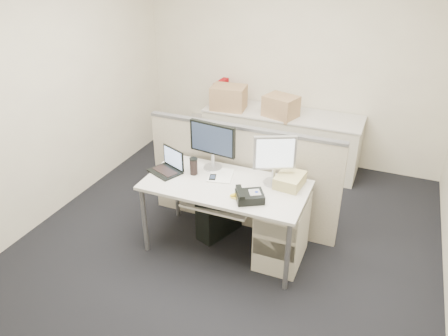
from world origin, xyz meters
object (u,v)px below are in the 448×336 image
at_px(laptop, 164,162).
at_px(desk_phone, 250,197).
at_px(monitor_main, 213,146).
at_px(desk, 225,190).

bearing_deg(laptop, desk_phone, 13.80).
bearing_deg(monitor_main, desk, -38.64).
relative_size(desk, monitor_main, 3.15).
xyz_separation_m(desk, monitor_main, (-0.23, 0.23, 0.30)).
distance_m(desk, laptop, 0.65).
bearing_deg(desk, monitor_main, 134.29).
xyz_separation_m(monitor_main, desk_phone, (0.53, -0.41, -0.20)).
height_order(monitor_main, laptop, monitor_main).
height_order(monitor_main, desk_phone, monitor_main).
distance_m(monitor_main, desk_phone, 0.70).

